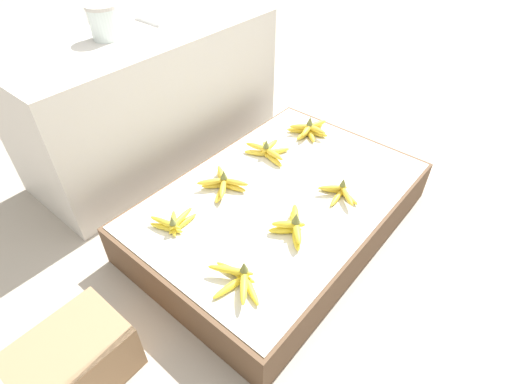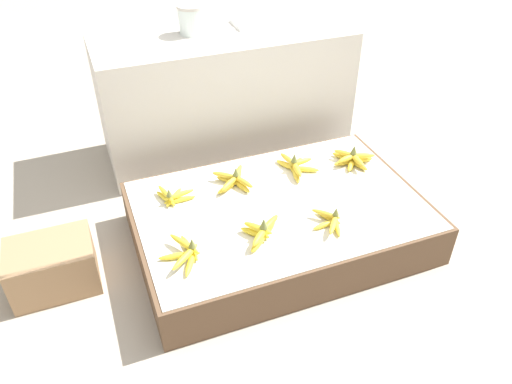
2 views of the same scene
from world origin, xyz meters
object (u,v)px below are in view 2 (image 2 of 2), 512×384
Objects in this scene: banana_bunch_middle_left at (173,196)px; banana_bunch_middle_right at (352,159)px; banana_bunch_middle_midright at (296,166)px; banana_bunch_middle_midleft at (234,180)px; wooden_crate at (53,266)px; glass_jar at (191,20)px; banana_bunch_front_midleft at (262,231)px; banana_bunch_front_midright at (330,221)px; banana_bunch_front_left at (186,252)px; foam_tray_white at (258,22)px.

banana_bunch_middle_right reaches higher than banana_bunch_middle_left.
banana_bunch_middle_midleft is at bearing -179.35° from banana_bunch_middle_midright.
glass_jar is at bearing 44.43° from wooden_crate.
wooden_crate is 2.03× the size of banana_bunch_middle_left.
glass_jar reaches higher than banana_bunch_middle_right.
banana_bunch_front_midleft is at bearing -53.14° from banana_bunch_middle_left.
banana_bunch_front_midleft is at bearing 174.26° from banana_bunch_front_midright.
wooden_crate is 2.35× the size of glass_jar.
banana_bunch_middle_left is 0.30m from banana_bunch_middle_midleft.
banana_bunch_front_midleft is at bearing -92.41° from banana_bunch_middle_midleft.
banana_bunch_front_left is 0.76m from banana_bunch_middle_midright.
wooden_crate is at bearing -176.09° from banana_bunch_middle_right.
foam_tray_white reaches higher than banana_bunch_front_left.
glass_jar reaches higher than wooden_crate.
banana_bunch_middle_midleft is at bearing 9.60° from wooden_crate.
banana_bunch_middle_midright reaches higher than banana_bunch_middle_midleft.
banana_bunch_front_midleft is 0.47m from banana_bunch_middle_left.
banana_bunch_middle_left is 0.72× the size of banana_bunch_middle_midright.
foam_tray_white is at bearing 4.30° from glass_jar.
banana_bunch_middle_left is 0.82× the size of banana_bunch_middle_midleft.
banana_bunch_front_left reaches higher than banana_bunch_middle_left.
banana_bunch_middle_left is at bearing 12.90° from wooden_crate.
banana_bunch_front_midright is 0.43m from banana_bunch_middle_midright.
banana_bunch_front_midright is at bearing -34.91° from banana_bunch_middle_left.
banana_bunch_middle_midleft is at bearing 175.88° from banana_bunch_middle_right.
banana_bunch_middle_left is (0.04, 0.38, -0.00)m from banana_bunch_front_left.
banana_bunch_front_midleft is 0.92× the size of banana_bunch_middle_midleft.
banana_bunch_front_midright and banana_bunch_middle_left have the same top height.
banana_bunch_middle_midright is 1.11× the size of banana_bunch_middle_right.
banana_bunch_middle_right is at bearing 49.47° from banana_bunch_front_midright.
glass_jar reaches higher than banana_bunch_middle_midleft.
banana_bunch_middle_midright is 0.87m from foam_tray_white.
banana_bunch_middle_midleft is at bearing 123.78° from banana_bunch_front_midright.
banana_bunch_front_midleft reaches higher than banana_bunch_middle_right.
banana_bunch_front_left is 1.22× the size of banana_bunch_front_midright.
foam_tray_white is (0.70, 0.76, 0.47)m from banana_bunch_middle_left.
glass_jar is (-0.58, 0.75, 0.53)m from banana_bunch_middle_right.
banana_bunch_middle_midright is (1.16, 0.15, 0.13)m from wooden_crate.
glass_jar is (-0.25, 1.13, 0.53)m from banana_bunch_front_midright.
wooden_crate is 1.16m from banana_bunch_front_midright.
banana_bunch_front_left is 1.13× the size of banana_bunch_middle_right.
banana_bunch_middle_midleft is (0.02, 0.39, -0.00)m from banana_bunch_front_midleft.
glass_jar reaches higher than banana_bunch_middle_midright.
banana_bunch_front_left is 1.02× the size of banana_bunch_middle_midright.
banana_bunch_middle_right reaches higher than banana_bunch_middle_midleft.
banana_bunch_middle_right is at bearing 3.91° from wooden_crate.
banana_bunch_front_midright is 0.94× the size of banana_bunch_middle_midleft.
banana_bunch_middle_midright is at bearing 170.67° from banana_bunch_middle_right.
banana_bunch_front_midleft is 0.71m from banana_bunch_middle_right.
wooden_crate is at bearing -135.57° from glass_jar.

